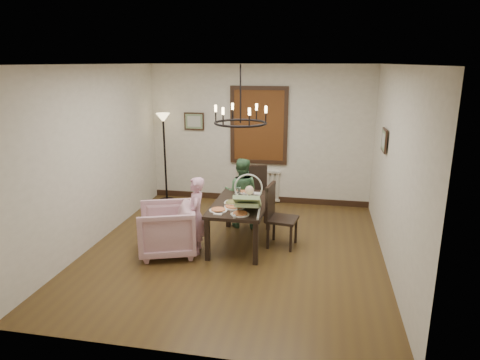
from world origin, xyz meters
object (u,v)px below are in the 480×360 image
(baby_bouncer, at_px, (248,200))
(seated_man, at_px, (241,199))
(drinking_glass, at_px, (237,197))
(floor_lamp, at_px, (165,159))
(elderly_woman, at_px, (196,222))
(chair_far, at_px, (255,194))
(armchair, at_px, (167,229))
(chair_right, at_px, (283,216))
(dining_table, at_px, (240,208))

(baby_bouncer, bearing_deg, seated_man, 99.95)
(drinking_glass, bearing_deg, floor_lamp, 135.59)
(elderly_woman, distance_m, baby_bouncer, 0.89)
(chair_far, bearing_deg, floor_lamp, 149.52)
(baby_bouncer, bearing_deg, elderly_woman, 174.74)
(seated_man, bearing_deg, armchair, 53.55)
(armchair, relative_size, baby_bouncer, 1.40)
(chair_far, distance_m, elderly_woman, 1.71)
(armchair, bearing_deg, baby_bouncer, 76.32)
(chair_right, height_order, armchair, chair_right)
(chair_far, distance_m, floor_lamp, 2.17)
(armchair, bearing_deg, chair_right, 90.26)
(chair_far, relative_size, drinking_glass, 6.62)
(chair_far, height_order, seated_man, seated_man)
(floor_lamp, bearing_deg, dining_table, -44.07)
(dining_table, distance_m, chair_right, 0.67)
(armchair, xyz_separation_m, seated_man, (0.90, 1.31, 0.13))
(dining_table, xyz_separation_m, seated_man, (-0.13, 0.76, -0.10))
(seated_man, bearing_deg, baby_bouncer, 102.95)
(chair_far, distance_m, seated_man, 0.43)
(dining_table, xyz_separation_m, elderly_woman, (-0.60, -0.43, -0.12))
(dining_table, height_order, armchair, armchair)
(dining_table, bearing_deg, chair_far, 87.50)
(armchair, bearing_deg, seated_man, 126.37)
(chair_far, relative_size, floor_lamp, 0.55)
(dining_table, relative_size, drinking_glass, 9.89)
(armchair, height_order, baby_bouncer, baby_bouncer)
(chair_right, xyz_separation_m, armchair, (-1.69, -0.60, -0.12))
(dining_table, relative_size, floor_lamp, 0.83)
(elderly_woman, bearing_deg, floor_lamp, -162.96)
(chair_far, relative_size, armchair, 1.18)
(armchair, height_order, elderly_woman, elderly_woman)
(chair_far, xyz_separation_m, seated_man, (-0.19, -0.38, 0.01))
(chair_far, height_order, chair_right, chair_right)
(chair_far, bearing_deg, seated_man, -126.66)
(seated_man, height_order, drinking_glass, seated_man)
(elderly_woman, xyz_separation_m, floor_lamp, (-1.34, 2.32, 0.41))
(armchair, height_order, drinking_glass, drinking_glass)
(chair_far, relative_size, seated_man, 0.97)
(dining_table, xyz_separation_m, chair_right, (0.66, 0.04, -0.11))
(seated_man, height_order, floor_lamp, floor_lamp)
(armchair, distance_m, floor_lamp, 2.65)
(chair_right, bearing_deg, drinking_glass, 98.71)
(armchair, xyz_separation_m, floor_lamp, (-0.91, 2.44, 0.52))
(drinking_glass, distance_m, floor_lamp, 2.63)
(seated_man, distance_m, drinking_glass, 0.76)
(dining_table, height_order, baby_bouncer, baby_bouncer)
(chair_far, relative_size, baby_bouncer, 1.64)
(seated_man, distance_m, floor_lamp, 2.17)
(dining_table, distance_m, chair_far, 1.14)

